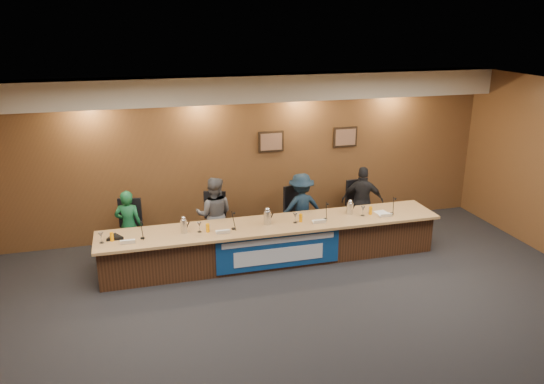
% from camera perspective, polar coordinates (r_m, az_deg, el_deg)
% --- Properties ---
extents(floor, '(10.00, 10.00, 0.00)m').
position_cam_1_polar(floor, '(7.75, 4.93, -14.84)').
color(floor, black).
rests_on(floor, ground).
extents(ceiling, '(10.00, 8.00, 0.04)m').
position_cam_1_polar(ceiling, '(6.57, 5.70, 9.22)').
color(ceiling, silver).
rests_on(ceiling, wall_back).
extents(wall_back, '(10.00, 0.04, 3.20)m').
position_cam_1_polar(wall_back, '(10.65, -2.23, 4.04)').
color(wall_back, brown).
rests_on(wall_back, floor).
extents(soffit, '(10.00, 0.50, 0.50)m').
position_cam_1_polar(soffit, '(10.16, -2.00, 11.10)').
color(soffit, beige).
rests_on(soffit, wall_back).
extents(dais_body, '(6.00, 0.80, 0.70)m').
position_cam_1_polar(dais_body, '(9.59, 0.06, -5.52)').
color(dais_body, '#3F2314').
rests_on(dais_body, floor).
extents(dais_top, '(6.10, 0.95, 0.05)m').
position_cam_1_polar(dais_top, '(9.40, 0.14, -3.55)').
color(dais_top, tan).
rests_on(dais_top, dais_body).
extents(banner, '(2.20, 0.02, 0.65)m').
position_cam_1_polar(banner, '(9.21, 0.75, -6.36)').
color(banner, navy).
rests_on(banner, dais_body).
extents(banner_text_upper, '(2.00, 0.01, 0.10)m').
position_cam_1_polar(banner_text_upper, '(9.12, 0.77, -5.25)').
color(banner_text_upper, silver).
rests_on(banner_text_upper, banner).
extents(banner_text_lower, '(1.60, 0.01, 0.28)m').
position_cam_1_polar(banner_text_lower, '(9.24, 0.77, -6.84)').
color(banner_text_lower, silver).
rests_on(banner_text_lower, banner).
extents(wall_photo_left, '(0.52, 0.04, 0.42)m').
position_cam_1_polar(wall_photo_left, '(10.66, -0.11, 5.45)').
color(wall_photo_left, black).
rests_on(wall_photo_left, wall_back).
extents(wall_photo_right, '(0.52, 0.04, 0.42)m').
position_cam_1_polar(wall_photo_right, '(11.18, 7.87, 5.88)').
color(wall_photo_right, black).
rests_on(wall_photo_right, wall_back).
extents(panelist_a, '(0.55, 0.43, 1.33)m').
position_cam_1_polar(panelist_a, '(9.86, -15.16, -3.52)').
color(panelist_a, '#13512C').
rests_on(panelist_a, floor).
extents(panelist_b, '(0.82, 0.71, 1.45)m').
position_cam_1_polar(panelist_b, '(9.94, -6.22, -2.43)').
color(panelist_b, '#515157').
rests_on(panelist_b, floor).
extents(panelist_c, '(0.92, 0.57, 1.38)m').
position_cam_1_polar(panelist_c, '(10.33, 3.14, -1.71)').
color(panelist_c, '#102132').
rests_on(panelist_c, floor).
extents(panelist_d, '(0.90, 0.66, 1.42)m').
position_cam_1_polar(panelist_d, '(10.79, 9.71, -0.97)').
color(panelist_d, black).
rests_on(panelist_d, floor).
extents(office_chair_a, '(0.56, 0.56, 0.08)m').
position_cam_1_polar(office_chair_a, '(10.02, -15.08, -4.30)').
color(office_chair_a, black).
rests_on(office_chair_a, floor).
extents(office_chair_b, '(0.60, 0.60, 0.08)m').
position_cam_1_polar(office_chair_b, '(10.12, -6.27, -3.52)').
color(office_chair_b, black).
rests_on(office_chair_b, floor).
extents(office_chair_c, '(0.63, 0.63, 0.08)m').
position_cam_1_polar(office_chair_c, '(10.49, 2.95, -2.62)').
color(office_chair_c, black).
rests_on(office_chair_c, floor).
extents(office_chair_d, '(0.52, 0.52, 0.08)m').
position_cam_1_polar(office_chair_d, '(10.95, 9.43, -1.94)').
color(office_chair_d, black).
rests_on(office_chair_d, floor).
extents(nameplate_a, '(0.24, 0.08, 0.10)m').
position_cam_1_polar(nameplate_a, '(8.85, -15.27, -5.19)').
color(nameplate_a, white).
rests_on(nameplate_a, dais_top).
extents(microphone_a, '(0.07, 0.07, 0.02)m').
position_cam_1_polar(microphone_a, '(9.02, -13.76, -4.84)').
color(microphone_a, black).
rests_on(microphone_a, dais_top).
extents(juice_glass_a, '(0.06, 0.06, 0.15)m').
position_cam_1_polar(juice_glass_a, '(9.04, -16.85, -4.63)').
color(juice_glass_a, '#FF9A00').
rests_on(juice_glass_a, dais_top).
extents(water_glass_a, '(0.08, 0.08, 0.18)m').
position_cam_1_polar(water_glass_a, '(9.01, -17.90, -4.72)').
color(water_glass_a, silver).
rests_on(water_glass_a, dais_top).
extents(nameplate_b, '(0.24, 0.08, 0.10)m').
position_cam_1_polar(nameplate_b, '(8.96, -5.25, -4.28)').
color(nameplate_b, white).
rests_on(nameplate_b, dais_top).
extents(microphone_b, '(0.07, 0.07, 0.02)m').
position_cam_1_polar(microphone_b, '(9.17, -4.16, -3.95)').
color(microphone_b, black).
rests_on(microphone_b, dais_top).
extents(juice_glass_b, '(0.06, 0.06, 0.15)m').
position_cam_1_polar(juice_glass_b, '(9.07, -6.93, -3.86)').
color(juice_glass_b, '#FF9A00').
rests_on(juice_glass_b, dais_top).
extents(water_glass_b, '(0.08, 0.08, 0.18)m').
position_cam_1_polar(water_glass_b, '(9.08, -7.82, -3.77)').
color(water_glass_b, silver).
rests_on(water_glass_b, dais_top).
extents(nameplate_c, '(0.24, 0.08, 0.10)m').
position_cam_1_polar(nameplate_c, '(9.40, 5.17, -3.16)').
color(nameplate_c, white).
rests_on(nameplate_c, dais_top).
extents(microphone_c, '(0.07, 0.07, 0.02)m').
position_cam_1_polar(microphone_c, '(9.61, 5.75, -2.92)').
color(microphone_c, black).
rests_on(microphone_c, dais_top).
extents(juice_glass_c, '(0.06, 0.06, 0.15)m').
position_cam_1_polar(juice_glass_c, '(9.45, 3.11, -2.80)').
color(juice_glass_c, '#FF9A00').
rests_on(juice_glass_c, dais_top).
extents(water_glass_c, '(0.08, 0.08, 0.18)m').
position_cam_1_polar(water_glass_c, '(9.40, 2.51, -2.82)').
color(water_glass_c, silver).
rests_on(water_glass_c, dais_top).
extents(nameplate_d, '(0.24, 0.08, 0.10)m').
position_cam_1_polar(nameplate_d, '(9.88, 12.19, -2.44)').
color(nameplate_d, white).
rests_on(nameplate_d, dais_top).
extents(microphone_d, '(0.07, 0.07, 0.02)m').
position_cam_1_polar(microphone_d, '(10.08, 12.74, -2.26)').
color(microphone_d, black).
rests_on(microphone_d, dais_top).
extents(juice_glass_d, '(0.06, 0.06, 0.15)m').
position_cam_1_polar(juice_glass_d, '(9.96, 10.55, -1.97)').
color(juice_glass_d, '#FF9A00').
rests_on(juice_glass_d, dais_top).
extents(water_glass_d, '(0.08, 0.08, 0.18)m').
position_cam_1_polar(water_glass_d, '(9.86, 9.75, -2.04)').
color(water_glass_d, silver).
rests_on(water_glass_d, dais_top).
extents(carafe_left, '(0.11, 0.11, 0.24)m').
position_cam_1_polar(carafe_left, '(9.08, -9.46, -3.65)').
color(carafe_left, silver).
rests_on(carafe_left, dais_top).
extents(carafe_mid, '(0.13, 0.13, 0.25)m').
position_cam_1_polar(carafe_mid, '(9.32, -0.50, -2.78)').
color(carafe_mid, silver).
rests_on(carafe_mid, dais_top).
extents(carafe_right, '(0.12, 0.12, 0.22)m').
position_cam_1_polar(carafe_right, '(9.90, 8.37, -1.76)').
color(carafe_right, silver).
rests_on(carafe_right, dais_top).
extents(speakerphone, '(0.32, 0.32, 0.05)m').
position_cam_1_polar(speakerphone, '(9.13, -16.53, -4.70)').
color(speakerphone, black).
rests_on(speakerphone, dais_top).
extents(paper_stack, '(0.26, 0.33, 0.01)m').
position_cam_1_polar(paper_stack, '(10.08, 11.81, -2.24)').
color(paper_stack, white).
rests_on(paper_stack, dais_top).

